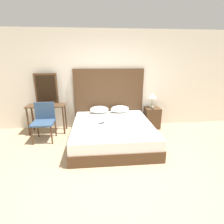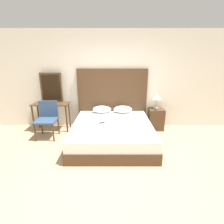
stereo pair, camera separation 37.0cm
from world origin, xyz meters
The scene contains 13 objects.
ground_plane centered at (0.00, 0.00, 0.00)m, with size 16.00×16.00×0.00m, color tan.
wall_back centered at (0.00, 2.29, 1.35)m, with size 10.00×0.06×2.70m.
bed centered at (0.13, 1.17, 0.24)m, with size 1.87×2.04×0.48m.
headboard centered at (0.13, 2.21, 0.84)m, with size 1.97×0.05×1.68m.
pillow_left centered at (-0.16, 1.99, 0.58)m, with size 0.52×0.29×0.20m.
pillow_right centered at (0.42, 1.99, 0.58)m, with size 0.52×0.29×0.20m.
phone_on_bed centered at (-0.12, 1.19, 0.49)m, with size 0.16×0.14×0.01m.
nightstand centered at (1.37, 1.98, 0.30)m, with size 0.42×0.38×0.60m.
table_lamp centered at (1.36, 2.05, 0.92)m, with size 0.24×0.24×0.41m.
phone_on_nightstand centered at (1.32, 1.88, 0.60)m, with size 0.08×0.15×0.01m.
vanity_desk centered at (-1.56, 1.93, 0.62)m, with size 0.98×0.43×0.77m.
vanity_mirror centered at (-1.56, 2.11, 1.18)m, with size 0.60×0.03×0.81m.
chair centered at (-1.53, 1.51, 0.53)m, with size 0.51×0.50×0.92m.
Camera 2 is at (0.12, -2.70, 1.97)m, focal length 28.00 mm.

